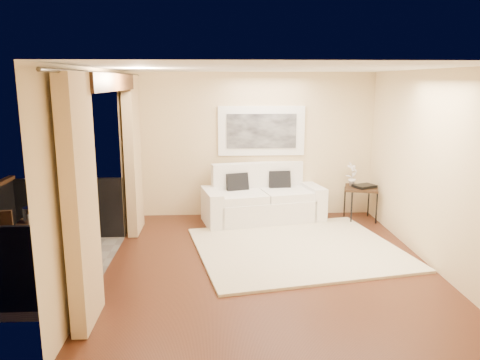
{
  "coord_description": "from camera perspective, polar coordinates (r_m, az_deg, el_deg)",
  "views": [
    {
      "loc": [
        -0.73,
        -6.23,
        2.54
      ],
      "look_at": [
        -0.36,
        0.76,
        1.05
      ],
      "focal_mm": 35.0,
      "sensor_mm": 36.0,
      "label": 1
    }
  ],
  "objects": [
    {
      "name": "floor",
      "position": [
        6.77,
        3.47,
        -10.05
      ],
      "size": [
        5.0,
        5.0,
        0.0
      ],
      "primitive_type": "plane",
      "color": "#4D2616",
      "rests_on": "ground"
    },
    {
      "name": "room_shell",
      "position": [
        6.39,
        -15.97,
        11.38
      ],
      "size": [
        5.0,
        6.4,
        5.0
      ],
      "color": "white",
      "rests_on": "ground"
    },
    {
      "name": "balcony",
      "position": [
        7.15,
        -24.19,
        -8.39
      ],
      "size": [
        1.81,
        2.6,
        1.17
      ],
      "color": "#605B56",
      "rests_on": "ground"
    },
    {
      "name": "curtains",
      "position": [
        6.5,
        -15.2,
        0.9
      ],
      "size": [
        0.16,
        4.8,
        2.64
      ],
      "color": "#D1B281",
      "rests_on": "ground"
    },
    {
      "name": "artwork",
      "position": [
        8.79,
        2.63,
        5.99
      ],
      "size": [
        1.62,
        0.07,
        0.92
      ],
      "color": "white",
      "rests_on": "room_shell"
    },
    {
      "name": "rug",
      "position": [
        7.3,
        6.98,
        -8.28
      ],
      "size": [
        3.44,
        3.13,
        0.04
      ],
      "primitive_type": "cube",
      "rotation": [
        0.0,
        0.0,
        0.19
      ],
      "color": "beige",
      "rests_on": "floor"
    },
    {
      "name": "sofa",
      "position": [
        8.65,
        2.67,
        -2.56
      ],
      "size": [
        2.3,
        1.35,
        1.04
      ],
      "rotation": [
        0.0,
        0.0,
        0.21
      ],
      "color": "white",
      "rests_on": "floor"
    },
    {
      "name": "side_table",
      "position": [
        8.87,
        14.54,
        -1.21
      ],
      "size": [
        0.71,
        0.71,
        0.63
      ],
      "rotation": [
        0.0,
        0.0,
        -0.28
      ],
      "color": "#301C10",
      "rests_on": "floor"
    },
    {
      "name": "tray",
      "position": [
        8.85,
        14.93,
        -0.72
      ],
      "size": [
        0.46,
        0.41,
        0.05
      ],
      "primitive_type": "cube",
      "rotation": [
        0.0,
        0.0,
        0.43
      ],
      "color": "black",
      "rests_on": "side_table"
    },
    {
      "name": "orchid",
      "position": [
        8.89,
        13.51,
        0.7
      ],
      "size": [
        0.28,
        0.26,
        0.44
      ],
      "primitive_type": "imported",
      "rotation": [
        0.0,
        0.0,
        0.64
      ],
      "color": "white",
      "rests_on": "side_table"
    },
    {
      "name": "bistro_table",
      "position": [
        6.76,
        -23.18,
        -5.52
      ],
      "size": [
        0.67,
        0.67,
        0.7
      ],
      "rotation": [
        0.0,
        0.0,
        0.14
      ],
      "color": "#301C10",
      "rests_on": "balcony"
    },
    {
      "name": "balcony_chair_far",
      "position": [
        7.06,
        -21.96,
        -4.58
      ],
      "size": [
        0.48,
        0.49,
        1.08
      ],
      "rotation": [
        0.0,
        0.0,
        3.11
      ],
      "color": "#301C10",
      "rests_on": "balcony"
    },
    {
      "name": "ice_bucket",
      "position": [
        6.81,
        -24.2,
        -3.87
      ],
      "size": [
        0.18,
        0.18,
        0.2
      ],
      "primitive_type": "cylinder",
      "color": "white",
      "rests_on": "bistro_table"
    },
    {
      "name": "candle",
      "position": [
        6.85,
        -22.66,
        -4.21
      ],
      "size": [
        0.06,
        0.06,
        0.07
      ],
      "primitive_type": "cylinder",
      "color": "red",
      "rests_on": "bistro_table"
    },
    {
      "name": "vase",
      "position": [
        6.52,
        -24.29,
        -4.65
      ],
      "size": [
        0.04,
        0.04,
        0.18
      ],
      "primitive_type": "cylinder",
      "color": "silver",
      "rests_on": "bistro_table"
    },
    {
      "name": "glass_a",
      "position": [
        6.64,
        -22.78,
        -4.49
      ],
      "size": [
        0.06,
        0.06,
        0.12
      ],
      "primitive_type": "cylinder",
      "color": "white",
      "rests_on": "bistro_table"
    },
    {
      "name": "glass_b",
      "position": [
        6.67,
        -21.99,
        -4.35
      ],
      "size": [
        0.06,
        0.06,
        0.12
      ],
      "primitive_type": "cylinder",
      "color": "silver",
      "rests_on": "bistro_table"
    }
  ]
}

